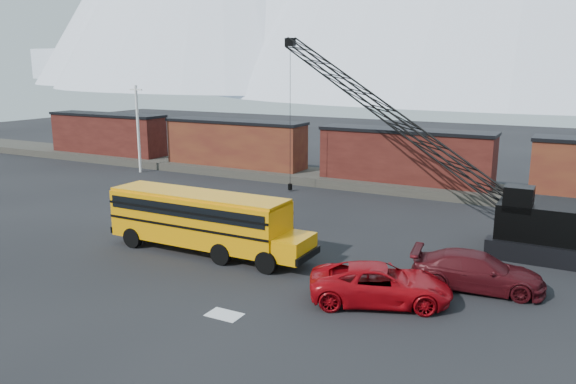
% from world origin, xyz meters
% --- Properties ---
extents(ground, '(160.00, 160.00, 0.00)m').
position_xyz_m(ground, '(0.00, 0.00, 0.00)').
color(ground, black).
rests_on(ground, ground).
extents(gravel_berm, '(120.00, 5.00, 0.70)m').
position_xyz_m(gravel_berm, '(0.00, 22.00, 0.35)').
color(gravel_berm, '#46433A').
rests_on(gravel_berm, ground).
extents(boxcar_west_far, '(13.70, 3.10, 4.17)m').
position_xyz_m(boxcar_west_far, '(-32.00, 22.00, 2.76)').
color(boxcar_west_far, '#4F1C16').
rests_on(boxcar_west_far, gravel_berm).
extents(boxcar_west_near, '(13.70, 3.10, 4.17)m').
position_xyz_m(boxcar_west_near, '(-16.00, 22.00, 2.76)').
color(boxcar_west_near, '#491914').
rests_on(boxcar_west_near, gravel_berm).
extents(boxcar_mid, '(13.70, 3.10, 4.17)m').
position_xyz_m(boxcar_mid, '(0.00, 22.00, 2.76)').
color(boxcar_mid, '#4F1C16').
rests_on(boxcar_mid, gravel_berm).
extents(utility_pole, '(1.40, 0.24, 8.00)m').
position_xyz_m(utility_pole, '(-24.00, 18.00, 4.15)').
color(utility_pole, silver).
rests_on(utility_pole, ground).
extents(snow_patch, '(1.40, 0.90, 0.02)m').
position_xyz_m(snow_patch, '(0.50, -4.00, 0.01)').
color(snow_patch, silver).
rests_on(snow_patch, ground).
extents(school_bus, '(11.65, 2.65, 3.19)m').
position_xyz_m(school_bus, '(-4.80, 1.92, 1.79)').
color(school_bus, orange).
rests_on(school_bus, ground).
extents(red_pickup, '(6.44, 4.70, 1.63)m').
position_xyz_m(red_pickup, '(5.53, 0.09, 0.81)').
color(red_pickup, '#9F070E').
rests_on(red_pickup, ground).
extents(maroon_suv, '(5.93, 3.04, 1.65)m').
position_xyz_m(maroon_suv, '(8.82, 3.50, 0.82)').
color(maroon_suv, '#410B10').
rests_on(maroon_suv, ground).
extents(crawler_crane, '(22.21, 9.89, 11.93)m').
position_xyz_m(crawler_crane, '(0.95, 13.66, 6.83)').
color(crawler_crane, black).
rests_on(crawler_crane, ground).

